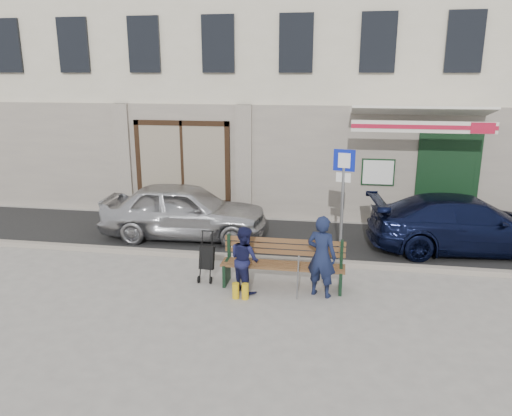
% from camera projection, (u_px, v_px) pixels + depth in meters
% --- Properties ---
extents(ground, '(80.00, 80.00, 0.00)m').
position_uv_depth(ground, '(268.00, 291.00, 9.62)').
color(ground, '#9E9991').
rests_on(ground, ground).
extents(asphalt_lane, '(60.00, 3.20, 0.01)m').
position_uv_depth(asphalt_lane, '(286.00, 239.00, 12.57)').
color(asphalt_lane, '#282828').
rests_on(asphalt_lane, ground).
extents(curb, '(60.00, 0.18, 0.12)m').
position_uv_depth(curb, '(278.00, 260.00, 11.03)').
color(curb, '#9E9384').
rests_on(curb, ground).
extents(building, '(20.00, 8.27, 10.00)m').
position_uv_depth(building, '(306.00, 43.00, 16.34)').
color(building, beige).
rests_on(building, ground).
extents(car_silver, '(4.22, 1.88, 1.41)m').
position_uv_depth(car_silver, '(184.00, 210.00, 12.55)').
color(car_silver, '#BABABF').
rests_on(car_silver, ground).
extents(car_navy, '(4.68, 2.36, 1.30)m').
position_uv_depth(car_navy, '(467.00, 224.00, 11.61)').
color(car_navy, black).
rests_on(car_navy, ground).
extents(parking_sign, '(0.46, 0.13, 2.50)m').
position_uv_depth(parking_sign, '(343.00, 188.00, 10.72)').
color(parking_sign, gray).
rests_on(parking_sign, ground).
extents(bench, '(2.40, 1.17, 0.98)m').
position_uv_depth(bench, '(280.00, 265.00, 9.70)').
color(bench, brown).
rests_on(bench, ground).
extents(man, '(0.67, 0.55, 1.56)m').
position_uv_depth(man, '(322.00, 256.00, 9.22)').
color(man, '#151D3B').
rests_on(man, ground).
extents(woman, '(0.79, 0.78, 1.29)m').
position_uv_depth(woman, '(245.00, 259.00, 9.47)').
color(woman, '#16173C').
rests_on(woman, ground).
extents(stroller, '(0.29, 0.42, 1.00)m').
position_uv_depth(stroller, '(207.00, 259.00, 10.03)').
color(stroller, black).
rests_on(stroller, ground).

